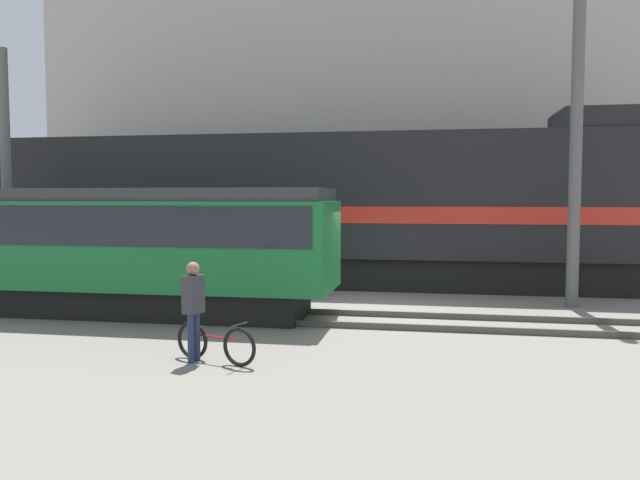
% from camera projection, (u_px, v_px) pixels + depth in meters
% --- Properties ---
extents(ground_plane, '(120.00, 120.00, 0.00)m').
position_uv_depth(ground_plane, '(370.00, 311.00, 15.59)').
color(ground_plane, gray).
extents(track_near, '(60.00, 1.51, 0.14)m').
position_uv_depth(track_near, '(364.00, 319.00, 14.19)').
color(track_near, '#47423D').
rests_on(track_near, ground).
extents(track_far, '(60.00, 1.51, 0.14)m').
position_uv_depth(track_far, '(384.00, 284.00, 19.99)').
color(track_far, '#47423D').
rests_on(track_far, ground).
extents(building_backdrop, '(30.23, 6.00, 15.87)m').
position_uv_depth(building_backdrop, '(400.00, 81.00, 27.28)').
color(building_backdrop, '#B7B2A8').
rests_on(building_backdrop, ground).
extents(freight_locomotive, '(21.89, 3.04, 5.39)m').
position_uv_depth(freight_locomotive, '(303.00, 208.00, 20.30)').
color(freight_locomotive, black).
rests_on(freight_locomotive, ground).
extents(streetcar, '(11.73, 2.54, 3.06)m').
position_uv_depth(streetcar, '(96.00, 242.00, 15.25)').
color(streetcar, black).
rests_on(streetcar, ground).
extents(bicycle, '(1.62, 0.69, 0.73)m').
position_uv_depth(bicycle, '(215.00, 343.00, 10.71)').
color(bicycle, black).
rests_on(bicycle, ground).
extents(person, '(0.33, 0.41, 1.74)m').
position_uv_depth(person, '(193.00, 301.00, 10.71)').
color(person, '#232D4C').
rests_on(person, ground).
extents(utility_pole_left, '(0.30, 0.30, 7.31)m').
position_uv_depth(utility_pole_left, '(6.00, 171.00, 18.84)').
color(utility_pole_left, '#595959').
rests_on(utility_pole_left, ground).
extents(utility_pole_center, '(0.31, 0.31, 9.63)m').
position_uv_depth(utility_pole_center, '(577.00, 120.00, 15.86)').
color(utility_pole_center, '#595959').
rests_on(utility_pole_center, ground).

